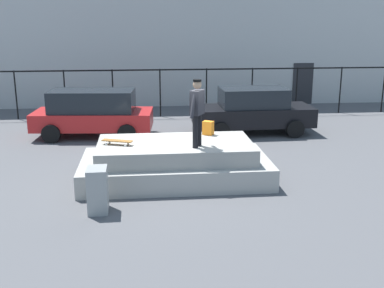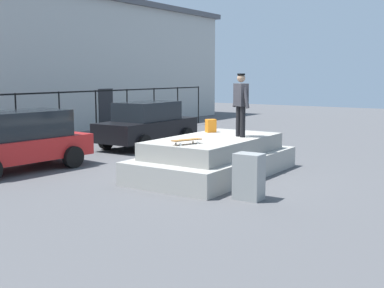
# 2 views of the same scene
# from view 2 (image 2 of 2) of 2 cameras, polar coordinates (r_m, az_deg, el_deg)

# --- Properties ---
(ground_plane) EXTENTS (60.00, 60.00, 0.00)m
(ground_plane) POSITION_cam_2_polar(r_m,az_deg,el_deg) (13.50, 1.55, -3.54)
(ground_plane) COLOR #4C4C4F
(concrete_ledge) EXTENTS (4.94, 2.63, 1.03)m
(concrete_ledge) POSITION_cam_2_polar(r_m,az_deg,el_deg) (13.38, 2.60, -1.63)
(concrete_ledge) COLOR #9E9B93
(concrete_ledge) RESTS_ON ground_plane
(skateboarder) EXTENTS (0.47, 0.72, 1.71)m
(skateboarder) POSITION_cam_2_polar(r_m,az_deg,el_deg) (13.42, 5.65, 4.99)
(skateboarder) COLOR black
(skateboarder) RESTS_ON concrete_ledge
(skateboard) EXTENTS (0.82, 0.46, 0.12)m
(skateboard) POSITION_cam_2_polar(r_m,az_deg,el_deg) (11.97, -0.62, 0.44)
(skateboard) COLOR brown
(skateboard) RESTS_ON concrete_ledge
(backpack) EXTENTS (0.34, 0.32, 0.38)m
(backpack) POSITION_cam_2_polar(r_m,az_deg,el_deg) (14.47, 2.18, 2.11)
(backpack) COLOR orange
(backpack) RESTS_ON concrete_ledge
(car_red_hatchback_near) EXTENTS (4.32, 2.26, 1.69)m
(car_red_hatchback_near) POSITION_cam_2_polar(r_m,az_deg,el_deg) (14.74, -19.72, 0.50)
(car_red_hatchback_near) COLOR #B21E1E
(car_red_hatchback_near) RESTS_ON ground_plane
(car_black_sedan_mid) EXTENTS (4.38, 2.04, 1.69)m
(car_black_sedan_mid) POSITION_cam_2_polar(r_m,az_deg,el_deg) (18.71, -5.16, 2.32)
(car_black_sedan_mid) COLOR black
(car_black_sedan_mid) RESTS_ON ground_plane
(utility_box) EXTENTS (0.45, 0.61, 1.01)m
(utility_box) POSITION_cam_2_polar(r_m,az_deg,el_deg) (10.82, 6.57, -3.75)
(utility_box) COLOR gray
(utility_box) RESTS_ON ground_plane
(fence_row) EXTENTS (24.06, 0.06, 2.05)m
(fence_row) POSITION_cam_2_polar(r_m,az_deg,el_deg) (18.83, -19.64, 3.56)
(fence_row) COLOR black
(fence_row) RESTS_ON ground_plane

